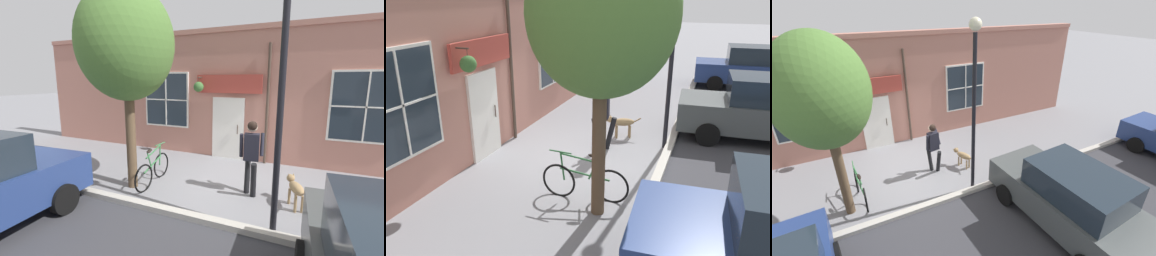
{
  "view_description": "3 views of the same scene",
  "coord_description": "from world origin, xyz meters",
  "views": [
    {
      "loc": [
        6.18,
        1.78,
        2.7
      ],
      "look_at": [
        -0.69,
        -1.37,
        1.26
      ],
      "focal_mm": 24.0,
      "sensor_mm": 36.0,
      "label": 1
    },
    {
      "loc": [
        2.97,
        -7.86,
        3.83
      ],
      "look_at": [
        0.19,
        -0.58,
        0.98
      ],
      "focal_mm": 35.0,
      "sensor_mm": 36.0,
      "label": 2
    },
    {
      "loc": [
        7.49,
        -1.84,
        5.29
      ],
      "look_at": [
        0.19,
        1.92,
        1.27
      ],
      "focal_mm": 24.0,
      "sensor_mm": 36.0,
      "label": 3
    }
  ],
  "objects": [
    {
      "name": "dog_on_leash",
      "position": [
        0.62,
        1.65,
        0.43
      ],
      "size": [
        0.96,
        0.47,
        0.65
      ],
      "color": "#997A51",
      "rests_on": "ground_plane"
    },
    {
      "name": "pedestrian_walking",
      "position": [
        0.42,
        0.65,
        1.08
      ],
      "size": [
        0.61,
        0.55,
        1.78
      ],
      "color": "black",
      "rests_on": "ground_plane"
    },
    {
      "name": "leaning_bicycle",
      "position": [
        0.79,
        -1.81,
        0.38
      ],
      "size": [
        1.74,
        0.2,
        1.0
      ],
      "color": "black",
      "rests_on": "ground_plane"
    },
    {
      "name": "storefront_facade",
      "position": [
        -2.34,
        -0.01,
        2.2
      ],
      "size": [
        0.95,
        18.0,
        4.37
      ],
      "color": "#B27566",
      "rests_on": "ground_plane"
    },
    {
      "name": "parked_car_mid_block",
      "position": [
        4.23,
        2.83,
        0.88
      ],
      "size": [
        4.4,
        2.14,
        1.75
      ],
      "color": "#474C4C",
      "rests_on": "ground_plane"
    },
    {
      "name": "street_tree_by_curb",
      "position": [
        1.19,
        -2.19,
        3.46
      ],
      "size": [
        2.41,
        2.17,
        4.84
      ],
      "color": "brown",
      "rests_on": "ground_plane"
    },
    {
      "name": "street_lamp",
      "position": [
        1.86,
        1.36,
        3.25
      ],
      "size": [
        0.32,
        0.32,
        5.0
      ],
      "color": "black",
      "rests_on": "ground_plane"
    },
    {
      "name": "ground_plane",
      "position": [
        0.0,
        0.0,
        0.0
      ],
      "size": [
        90.0,
        90.0,
        0.0
      ],
      "primitive_type": "plane",
      "color": "gray"
    }
  ]
}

